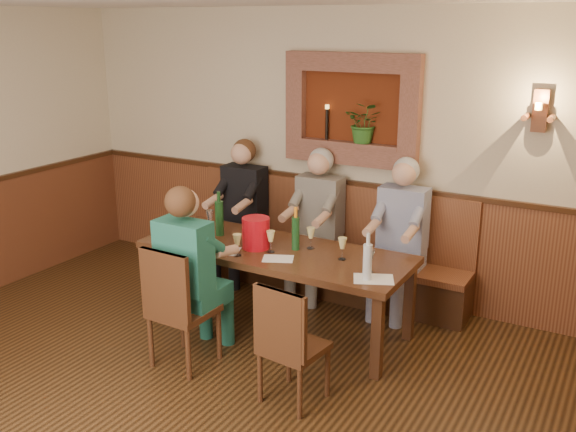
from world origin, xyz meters
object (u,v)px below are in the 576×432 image
Objects in this scene: dining_table at (275,257)px; water_bottle at (367,261)px; chair_near_left at (183,330)px; person_bench_mid at (315,236)px; person_bench_right at (398,251)px; bench at (323,260)px; person_chair_front at (193,287)px; wine_bottle_green_b at (219,217)px; chair_near_right at (292,367)px; person_bench_left at (240,222)px; spittoon_bucket at (256,233)px; wine_bottle_green_a at (296,232)px.

water_bottle is at bearing -14.91° from dining_table.
chair_near_left reaches higher than dining_table.
person_bench_mid is 1.00× the size of person_bench_right.
person_bench_mid is at bearing -106.67° from bench.
chair_near_left is 0.69× the size of person_bench_right.
wine_bottle_green_b is at bearing 111.24° from person_chair_front.
chair_near_right is at bearing -37.30° from wine_bottle_green_b.
person_bench_right is at bearing 45.13° from dining_table.
bench is at bearing 73.33° from person_bench_mid.
water_bottle is at bearing -47.48° from person_bench_mid.
person_bench_left is 5.44× the size of spittoon_bucket.
chair_near_left is 0.68× the size of person_bench_left.
chair_near_left is 1.26m from wine_bottle_green_a.
bench is 3.24× the size of chair_near_right.
person_bench_right is (0.83, 0.84, -0.06)m from dining_table.
wine_bottle_green_b is (-0.64, -0.88, 0.60)m from bench.
water_bottle is at bearing -82.75° from person_bench_right.
dining_table is 0.84m from person_chair_front.
person_bench_mid is 5.40× the size of spittoon_bucket.
dining_table is at bearing 68.22° from person_chair_front.
person_bench_left reaches higher than wine_bottle_green_a.
person_chair_front is 3.53× the size of wine_bottle_green_b.
bench is 1.65m from water_bottle.
chair_near_right is 3.38× the size of spittoon_bucket.
person_bench_mid is (0.28, 1.76, 0.32)m from chair_near_left.
chair_near_left is 2.65× the size of wine_bottle_green_a.
wine_bottle_green_a is at bearing 124.69° from chair_near_right.
wine_bottle_green_b is at bearing 168.57° from water_bottle.
person_chair_front is at bearing -68.76° from wine_bottle_green_b.
person_bench_left is 1.01× the size of person_bench_right.
dining_table is 1.62× the size of person_bench_right.
spittoon_bucket is at bearing -137.75° from person_bench_right.
dining_table is 0.80× the size of bench.
person_bench_left is (-0.92, -0.11, 0.29)m from bench.
person_chair_front is (-0.28, -1.61, -0.01)m from person_bench_mid.
wine_bottle_green_a is (1.09, -0.77, 0.29)m from person_bench_left.
bench is 2.04× the size of person_chair_front.
dining_table is 0.27m from spittoon_bucket.
person_bench_left is 1.72m from person_chair_front.
wine_bottle_green_b is at bearing -128.22° from person_bench_mid.
person_bench_mid is 3.87× the size of wine_bottle_green_a.
person_bench_left reaches higher than person_chair_front.
person_bench_left reaches higher than dining_table.
person_bench_left is at bearing 130.46° from spittoon_bucket.
wine_bottle_green_b is (-1.34, 1.02, 0.65)m from chair_near_right.
bench reaches higher than chair_near_left.
person_bench_right is 1.98m from person_chair_front.
bench is at bearing 6.66° from person_bench_left.
person_chair_front is (-0.31, -0.78, -0.07)m from dining_table.
person_bench_left is 1.02× the size of person_chair_front.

